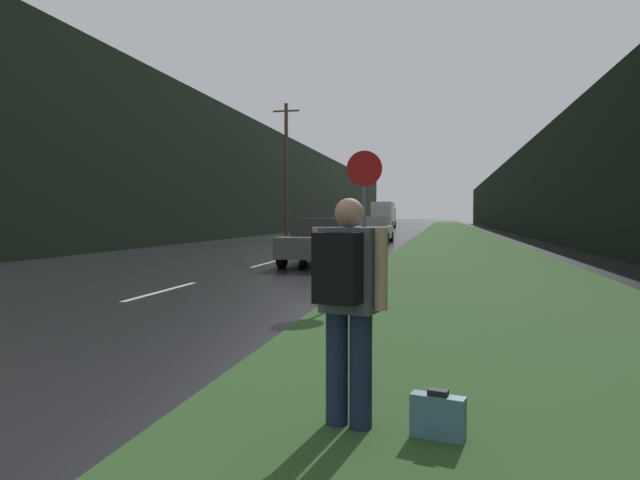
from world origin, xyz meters
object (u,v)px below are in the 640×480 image
object	(u,v)px
car_passing_near	(319,241)
delivery_truck	(384,215)
car_passing_far	(375,230)
suitcase	(438,417)
stop_sign	(364,207)
hitchhiker_with_backpack	(347,297)

from	to	relation	value
car_passing_near	delivery_truck	world-z (taller)	delivery_truck
car_passing_far	car_passing_near	bearing A→B (deg)	90.00
suitcase	car_passing_near	size ratio (longest dim) A/B	0.09
stop_sign	car_passing_far	bearing A→B (deg)	96.23
stop_sign	delivery_truck	bearing A→B (deg)	95.53
hitchhiker_with_backpack	car_passing_near	distance (m)	13.92
car_passing_near	car_passing_far	xyz separation A→B (m)	(0.00, 14.85, -0.00)
hitchhiker_with_backpack	delivery_truck	world-z (taller)	delivery_truck
car_passing_far	delivery_truck	world-z (taller)	delivery_truck
hitchhiker_with_backpack	suitcase	bearing A→B (deg)	8.52
stop_sign	suitcase	xyz separation A→B (m)	(1.45, -6.79, -1.54)
suitcase	car_passing_near	bearing A→B (deg)	119.44
hitchhiker_with_backpack	suitcase	size ratio (longest dim) A/B	4.32
stop_sign	car_passing_far	size ratio (longest dim) A/B	0.69
car_passing_near	car_passing_far	distance (m)	14.85
car_passing_near	delivery_truck	xyz separation A→B (m)	(-3.55, 54.31, 0.97)
hitchhiker_with_backpack	car_passing_far	world-z (taller)	hitchhiker_with_backpack
suitcase	delivery_truck	world-z (taller)	delivery_truck
stop_sign	car_passing_near	xyz separation A→B (m)	(-2.37, 6.82, -0.96)
car_passing_near	hitchhiker_with_backpack	bearing A→B (deg)	103.17
suitcase	car_passing_near	world-z (taller)	car_passing_near
suitcase	delivery_truck	distance (m)	68.34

